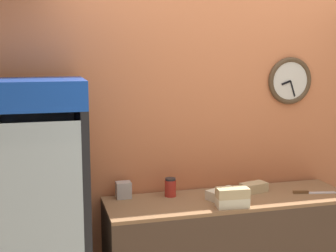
% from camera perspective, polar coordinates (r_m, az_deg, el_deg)
% --- Properties ---
extents(wall_back, '(5.20, 0.10, 2.70)m').
position_cam_1_polar(wall_back, '(3.71, 5.83, -0.67)').
color(wall_back, '#D17547').
rests_on(wall_back, ground_plane).
extents(beverage_cooler, '(0.65, 0.61, 1.81)m').
position_cam_1_polar(beverage_cooler, '(3.26, -15.65, -9.22)').
color(beverage_cooler, black).
rests_on(beverage_cooler, ground_plane).
extents(sandwich_stack_bottom, '(0.23, 0.13, 0.07)m').
position_cam_1_polar(sandwich_stack_bottom, '(3.31, 7.85, -9.19)').
color(sandwich_stack_bottom, beige).
rests_on(sandwich_stack_bottom, prep_counter).
extents(sandwich_stack_middle, '(0.23, 0.12, 0.07)m').
position_cam_1_polar(sandwich_stack_middle, '(3.29, 7.88, -8.06)').
color(sandwich_stack_middle, tan).
rests_on(sandwich_stack_middle, sandwich_stack_bottom).
extents(sandwich_flat_left, '(0.26, 0.18, 0.07)m').
position_cam_1_polar(sandwich_flat_left, '(3.49, 6.62, -8.20)').
color(sandwich_flat_left, beige).
rests_on(sandwich_flat_left, prep_counter).
extents(sandwich_flat_right, '(0.22, 0.15, 0.07)m').
position_cam_1_polar(sandwich_flat_right, '(3.68, 10.40, -7.36)').
color(sandwich_flat_right, tan).
rests_on(sandwich_flat_right, prep_counter).
extents(chefs_knife, '(0.33, 0.09, 0.02)m').
position_cam_1_polar(chefs_knife, '(3.75, 16.75, -7.74)').
color(chefs_knife, silver).
rests_on(chefs_knife, prep_counter).
extents(condiment_jar, '(0.08, 0.08, 0.14)m').
position_cam_1_polar(condiment_jar, '(3.50, 0.29, -7.49)').
color(condiment_jar, '#B72D23').
rests_on(condiment_jar, prep_counter).
extents(napkin_dispenser, '(0.11, 0.09, 0.12)m').
position_cam_1_polar(napkin_dispenser, '(3.48, -5.45, -7.77)').
color(napkin_dispenser, '#B7B2AD').
rests_on(napkin_dispenser, prep_counter).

